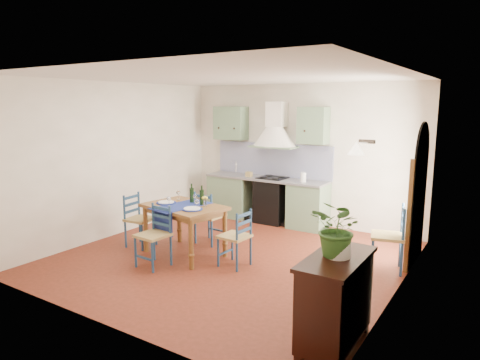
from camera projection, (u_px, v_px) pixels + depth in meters
name	position (u px, v px, depth m)	size (l,w,h in m)	color
floor	(231.00, 257.00, 6.79)	(5.00, 5.00, 0.00)	#4D1F10
back_wall	(274.00, 171.00, 8.75)	(5.00, 0.96, 2.80)	white
right_wall	(405.00, 188.00, 5.46)	(0.26, 5.00, 2.80)	white
left_wall	(118.00, 159.00, 7.87)	(0.04, 5.00, 2.80)	white
ceiling	(231.00, 76.00, 6.30)	(5.00, 5.00, 0.01)	silver
dining_table	(184.00, 211.00, 6.81)	(1.41, 1.10, 1.13)	brown
chair_near	(154.00, 235.00, 6.36)	(0.45, 0.45, 0.92)	navy
chair_far	(209.00, 217.00, 7.41)	(0.45, 0.45, 0.92)	navy
chair_left	(139.00, 219.00, 7.27)	(0.45, 0.45, 0.90)	navy
chair_right	(236.00, 237.00, 6.35)	(0.43, 0.43, 0.87)	navy
chair_spare	(390.00, 237.00, 6.18)	(0.56, 0.56, 0.98)	navy
sideboard	(335.00, 298.00, 4.23)	(0.50, 1.05, 0.94)	black
potted_plant	(339.00, 229.00, 4.10)	(0.51, 0.44, 0.57)	#2F5D23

